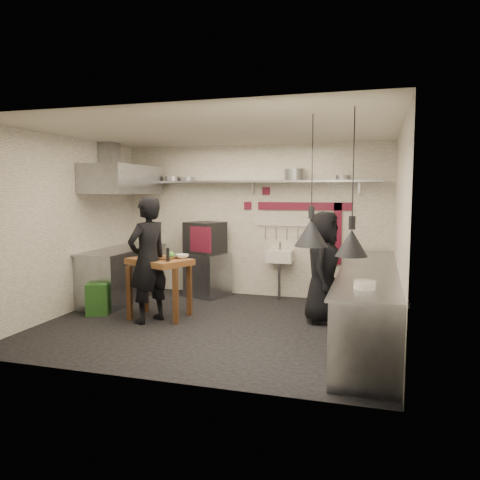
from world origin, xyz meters
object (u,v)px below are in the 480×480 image
(combi_oven, at_px, (205,238))
(prep_table, at_px, (160,288))
(oven_stand, at_px, (208,275))
(green_bin, at_px, (98,299))
(chef_left, at_px, (148,260))
(chef_right, at_px, (323,267))

(combi_oven, xyz_separation_m, prep_table, (-0.13, -1.64, -0.63))
(oven_stand, distance_m, green_bin, 2.12)
(oven_stand, distance_m, chef_left, 1.98)
(combi_oven, bearing_deg, chef_right, -4.90)
(oven_stand, relative_size, green_bin, 1.60)
(oven_stand, bearing_deg, chef_left, -75.05)
(oven_stand, relative_size, chef_left, 0.43)
(chef_left, distance_m, chef_right, 2.60)
(combi_oven, height_order, chef_left, chef_left)
(prep_table, relative_size, chef_left, 0.49)
(chef_right, bearing_deg, green_bin, 101.84)
(green_bin, distance_m, prep_table, 1.07)
(prep_table, height_order, chef_right, chef_right)
(combi_oven, bearing_deg, prep_table, -72.64)
(oven_stand, height_order, chef_left, chef_left)
(chef_left, height_order, chef_right, chef_left)
(green_bin, xyz_separation_m, prep_table, (1.04, 0.10, 0.21))
(green_bin, relative_size, chef_left, 0.27)
(chef_left, bearing_deg, green_bin, -75.90)
(combi_oven, height_order, green_bin, combi_oven)
(combi_oven, distance_m, chef_left, 1.91)
(oven_stand, distance_m, prep_table, 1.65)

